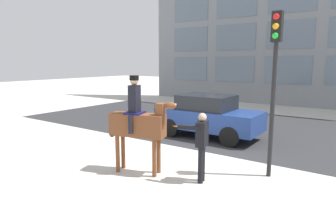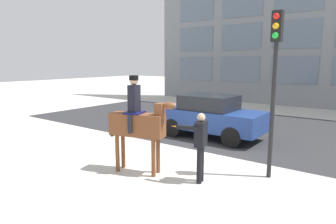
% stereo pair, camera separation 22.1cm
% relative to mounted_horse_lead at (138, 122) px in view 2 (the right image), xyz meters
% --- Properties ---
extents(ground_plane, '(80.00, 80.00, 0.00)m').
position_rel_mounted_horse_lead_xyz_m(ground_plane, '(0.04, 2.12, -1.35)').
color(ground_plane, beige).
extents(road_surface, '(21.16, 8.50, 0.01)m').
position_rel_mounted_horse_lead_xyz_m(road_surface, '(0.04, 6.87, -1.35)').
color(road_surface, '#2D2D30').
rests_on(road_surface, ground_plane).
extents(mounted_horse_lead, '(1.84, 0.82, 2.57)m').
position_rel_mounted_horse_lead_xyz_m(mounted_horse_lead, '(0.00, 0.00, 0.00)').
color(mounted_horse_lead, brown).
rests_on(mounted_horse_lead, ground_plane).
extents(pedestrian_bystander, '(0.81, 0.58, 1.72)m').
position_rel_mounted_horse_lead_xyz_m(pedestrian_bystander, '(1.65, 0.37, -0.34)').
color(pedestrian_bystander, black).
rests_on(pedestrian_bystander, ground_plane).
extents(street_car_near_lane, '(4.01, 1.84, 1.66)m').
position_rel_mounted_horse_lead_xyz_m(street_car_near_lane, '(-0.29, 4.46, -0.50)').
color(street_car_near_lane, navy).
rests_on(street_car_near_lane, ground_plane).
extents(traffic_light, '(0.24, 0.29, 4.10)m').
position_rel_mounted_horse_lead_xyz_m(traffic_light, '(2.91, 1.70, 1.39)').
color(traffic_light, black).
rests_on(traffic_light, ground_plane).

